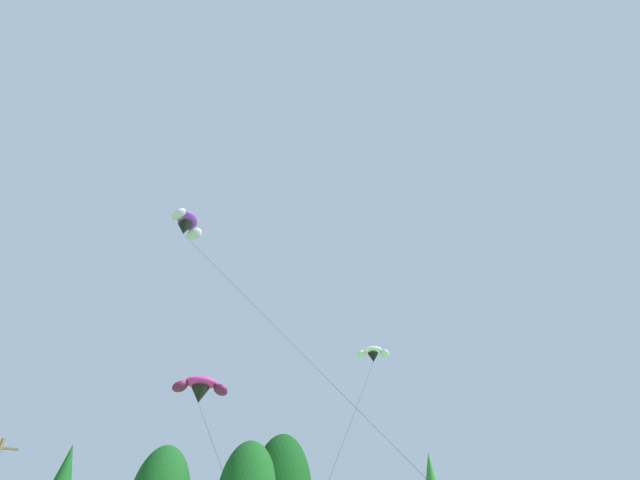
{
  "coord_description": "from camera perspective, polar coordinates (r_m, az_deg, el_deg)",
  "views": [
    {
      "loc": [
        -9.56,
        7.37,
        2.14
      ],
      "look_at": [
        -2.71,
        24.25,
        15.68
      ],
      "focal_mm": 26.67,
      "sensor_mm": 36.0,
      "label": 1
    }
  ],
  "objects": [
    {
      "name": "parafoil_kite_mid_purple",
      "position": [
        36.63,
        -15.74,
        1.83
      ],
      "size": [
        13.24,
        17.47,
        23.43
      ],
      "color": "purple"
    },
    {
      "name": "parafoil_kite_far_white",
      "position": [
        30.73,
        6.37,
        -13.44
      ],
      "size": [
        10.17,
        11.65,
        13.04
      ],
      "color": "white"
    },
    {
      "name": "parafoil_kite_high_magenta",
      "position": [
        27.98,
        -14.16,
        -16.9
      ],
      "size": [
        3.21,
        13.01,
        10.17
      ],
      "color": "#D12893"
    }
  ]
}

